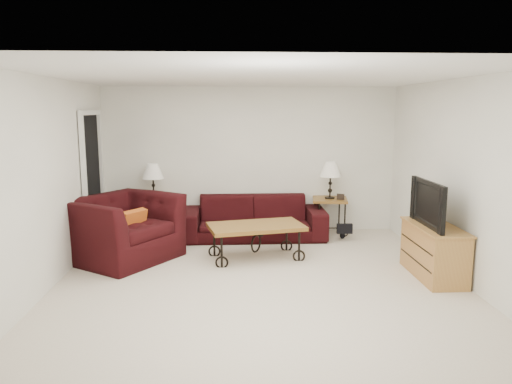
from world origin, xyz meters
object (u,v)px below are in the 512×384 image
side_table_right (329,216)px  backpack (343,224)px  tv_stand (434,251)px  television (435,204)px  lamp_right (330,180)px  sofa (254,218)px  coffee_table (256,242)px  armchair (123,228)px  lamp_left (153,182)px  side_table_left (155,218)px

side_table_right → backpack: side_table_right is taller
backpack → tv_stand: bearing=-85.1°
television → lamp_right: bearing=-158.4°
sofa → coffee_table: 1.14m
armchair → lamp_left: bearing=24.4°
sofa → armchair: size_ratio=1.70×
armchair → tv_stand: (4.11, -0.95, -0.12)m
side_table_left → sofa: bearing=-6.2°
side_table_right → tv_stand: 2.39m
coffee_table → tv_stand: (2.22, -0.90, 0.09)m
side_table_left → tv_stand: 4.45m
lamp_left → backpack: lamp_left is taller
television → sofa: bearing=-133.0°
armchair → backpack: bearing=-39.0°
coffee_table → television: television is taller
lamp_left → lamp_right: size_ratio=0.99×
coffee_table → television: bearing=-22.1°
lamp_right → lamp_left: bearing=180.0°
side_table_left → tv_stand: (3.86, -2.21, 0.03)m
lamp_left → backpack: 3.22m
coffee_table → television: (2.20, -0.90, 0.71)m
sofa → lamp_right: 1.45m
side_table_right → television: size_ratio=0.63×
tv_stand → coffee_table: bearing=158.0°
side_table_left → television: 4.48m
side_table_left → backpack: side_table_left is taller
sofa → side_table_left: (-1.66, 0.18, -0.04)m
sofa → lamp_left: lamp_left is taller
sofa → armchair: 2.19m
side_table_right → coffee_table: (-1.33, -1.32, -0.06)m
tv_stand → backpack: 2.03m
side_table_left → armchair: bearing=-101.0°
sofa → side_table_right: (1.31, 0.18, -0.03)m
side_table_right → armchair: armchair is taller
sofa → television: size_ratio=2.36×
lamp_left → tv_stand: 4.49m
tv_stand → sofa: bearing=137.2°
armchair → backpack: size_ratio=2.79×
lamp_left → lamp_right: bearing=0.0°
coffee_table → side_table_left: bearing=141.2°
side_table_left → lamp_left: (0.00, 0.00, 0.62)m
coffee_table → backpack: backpack is taller
lamp_right → backpack: (0.16, -0.32, -0.69)m
coffee_table → side_table_right: bearing=44.8°
coffee_table → backpack: bearing=33.9°
sofa → side_table_right: 1.32m
side_table_left → lamp_left: 0.62m
side_table_left → backpack: 3.14m
lamp_right → television: 2.38m
side_table_left → lamp_right: (2.97, 0.00, 0.63)m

